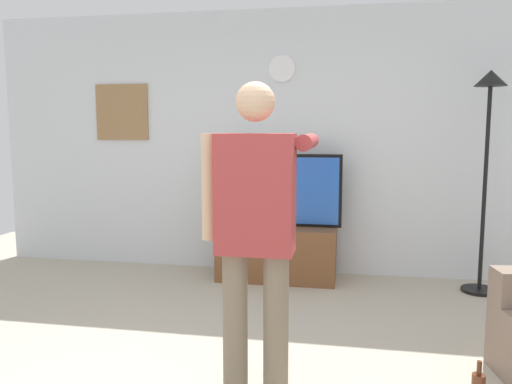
# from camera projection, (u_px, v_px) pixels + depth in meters

# --- Properties ---
(back_wall) EXTENTS (6.40, 0.10, 2.70)m
(back_wall) POSITION_uv_depth(u_px,v_px,m) (289.00, 143.00, 5.31)
(back_wall) COLOR silver
(back_wall) RESTS_ON ground_plane
(tv_stand) EXTENTS (1.17, 0.54, 0.53)m
(tv_stand) POSITION_uv_depth(u_px,v_px,m) (277.00, 252.00, 5.12)
(tv_stand) COLOR brown
(tv_stand) RESTS_ON ground_plane
(television) EXTENTS (1.26, 0.07, 0.72)m
(television) POSITION_uv_depth(u_px,v_px,m) (278.00, 190.00, 5.09)
(television) COLOR black
(television) RESTS_ON tv_stand
(wall_clock) EXTENTS (0.27, 0.03, 0.27)m
(wall_clock) POSITION_uv_depth(u_px,v_px,m) (282.00, 69.00, 5.17)
(wall_clock) COLOR white
(framed_picture) EXTENTS (0.59, 0.04, 0.60)m
(framed_picture) POSITION_uv_depth(u_px,v_px,m) (122.00, 112.00, 5.55)
(framed_picture) COLOR #997047
(floor_lamp) EXTENTS (0.32, 0.32, 2.01)m
(floor_lamp) POSITION_uv_depth(u_px,v_px,m) (488.00, 136.00, 4.55)
(floor_lamp) COLOR black
(floor_lamp) RESTS_ON ground_plane
(person_standing_nearer_lamp) EXTENTS (0.60, 0.78, 1.75)m
(person_standing_nearer_lamp) POSITION_uv_depth(u_px,v_px,m) (256.00, 223.00, 2.77)
(person_standing_nearer_lamp) COLOR #7A6B56
(person_standing_nearer_lamp) RESTS_ON ground_plane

